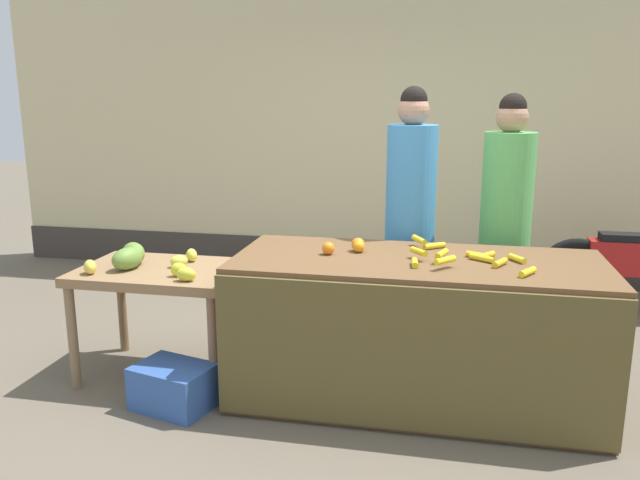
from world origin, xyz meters
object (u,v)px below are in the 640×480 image
produce_sack (300,309)px  produce_crate (174,387)px  vendor_woman_green_shirt (505,228)px  vendor_woman_blue_shirt (410,223)px  parked_motorcycle (638,271)px

produce_sack → produce_crate: bearing=-115.4°
produce_crate → produce_sack: bearing=64.6°
vendor_woman_green_shirt → produce_sack: 1.55m
vendor_woman_blue_shirt → produce_crate: (-1.28, -1.12, -0.81)m
produce_crate → produce_sack: (0.51, 1.07, 0.15)m
vendor_woman_blue_shirt → parked_motorcycle: vendor_woman_blue_shirt is taller
vendor_woman_blue_shirt → parked_motorcycle: 2.17m
parked_motorcycle → produce_crate: parked_motorcycle is taller
vendor_woman_blue_shirt → produce_sack: size_ratio=3.36×
vendor_woman_blue_shirt → vendor_woman_green_shirt: (0.64, 0.08, -0.02)m
parked_motorcycle → produce_crate: 3.80m
vendor_woman_blue_shirt → produce_crate: vendor_woman_blue_shirt is taller
vendor_woman_blue_shirt → produce_crate: size_ratio=4.23×
vendor_woman_blue_shirt → produce_crate: 1.88m
produce_crate → vendor_woman_green_shirt: bearing=32.0°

